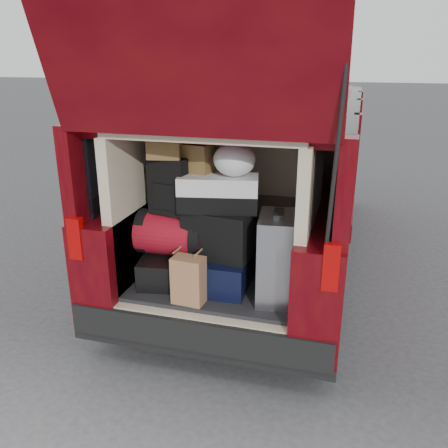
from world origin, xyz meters
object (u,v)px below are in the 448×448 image
at_px(silver_roller, 277,258).
at_px(black_soft_case, 219,233).
at_px(kraft_bag, 189,280).
at_px(twotone_duffel, 218,192).
at_px(red_duffel, 172,233).
at_px(navy_hardshell, 220,269).
at_px(backpack, 170,185).
at_px(black_hardshell, 168,267).

height_order(silver_roller, black_soft_case, silver_roller).
distance_m(silver_roller, kraft_bag, 0.64).
distance_m(black_soft_case, twotone_duffel, 0.31).
bearing_deg(red_duffel, twotone_duffel, 0.96).
height_order(navy_hardshell, black_soft_case, black_soft_case).
xyz_separation_m(black_soft_case, twotone_duffel, (-0.01, 0.03, 0.30)).
bearing_deg(red_duffel, silver_roller, -8.20).
bearing_deg(twotone_duffel, navy_hardshell, -59.40).
bearing_deg(silver_roller, kraft_bag, -164.50).
relative_size(red_duffel, backpack, 1.22).
bearing_deg(backpack, red_duffel, -139.11).
distance_m(navy_hardshell, black_soft_case, 0.30).
height_order(red_duffel, black_soft_case, black_soft_case).
relative_size(navy_hardshell, black_soft_case, 1.15).
bearing_deg(kraft_bag, red_duffel, 131.45).
height_order(black_hardshell, red_duffel, red_duffel).
height_order(black_hardshell, kraft_bag, kraft_bag).
relative_size(backpack, twotone_duffel, 0.74).
height_order(kraft_bag, red_duffel, red_duffel).
relative_size(black_hardshell, kraft_bag, 1.52).
bearing_deg(silver_roller, black_soft_case, 163.25).
bearing_deg(silver_roller, backpack, 166.64).
bearing_deg(twotone_duffel, black_hardshell, 174.82).
bearing_deg(kraft_bag, black_hardshell, 137.00).
relative_size(black_hardshell, black_soft_case, 1.07).
bearing_deg(backpack, twotone_duffel, 13.35).
distance_m(kraft_bag, backpack, 0.71).
height_order(backpack, twotone_duffel, backpack).
bearing_deg(navy_hardshell, twotone_duffel, 130.14).
distance_m(silver_roller, backpack, 0.94).
relative_size(black_soft_case, twotone_duffel, 0.86).
bearing_deg(kraft_bag, backpack, 131.27).
bearing_deg(black_soft_case, black_hardshell, -171.32).
bearing_deg(twotone_duffel, kraft_bag, -119.62).
bearing_deg(silver_roller, twotone_duffel, 159.68).
bearing_deg(silver_roller, red_duffel, 166.70).
relative_size(navy_hardshell, twotone_duffel, 0.99).
distance_m(navy_hardshell, backpack, 0.73).
xyz_separation_m(backpack, twotone_duffel, (0.36, 0.02, -0.03)).
bearing_deg(navy_hardshell, silver_roller, -13.90).
distance_m(red_duffel, black_soft_case, 0.38).
relative_size(kraft_bag, twotone_duffel, 0.60).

